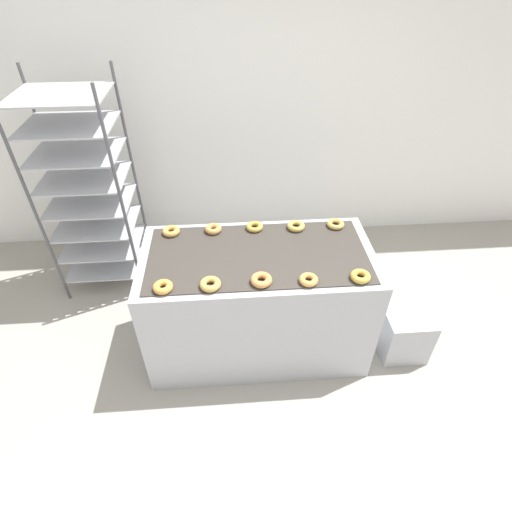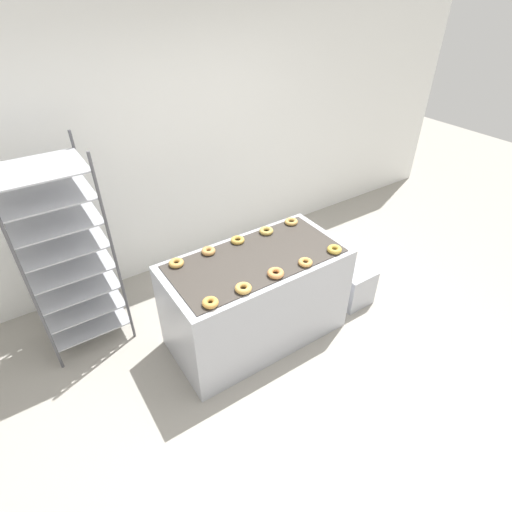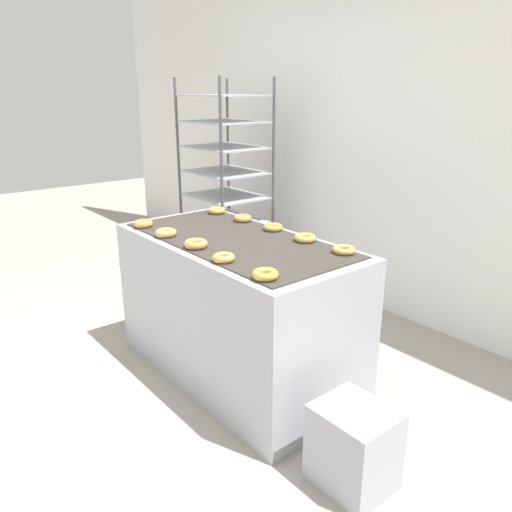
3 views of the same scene
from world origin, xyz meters
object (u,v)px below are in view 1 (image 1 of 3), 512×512
donut_near_rightmost (360,276)px  donut_far_rightmost (336,224)px  donut_near_left (210,284)px  donut_far_center (254,227)px  donut_near_center (262,280)px  donut_near_leftmost (163,287)px  donut_near_right (309,280)px  baking_rack_cart (88,190)px  donut_far_left (213,229)px  fryer_machine (258,302)px  donut_far_right (296,226)px  glaze_bin (404,334)px  donut_far_leftmost (171,231)px

donut_near_rightmost → donut_far_rightmost: size_ratio=1.00×
donut_near_left → donut_far_center: (0.30, 0.57, -0.00)m
donut_near_center → donut_near_leftmost: bearing=-178.4°
donut_near_center → donut_near_right: (0.27, -0.02, -0.00)m
baking_rack_cart → donut_near_center: baking_rack_cart is taller
donut_near_leftmost → donut_far_left: (0.29, 0.56, -0.00)m
fryer_machine → donut_near_center: bearing=-89.3°
donut_near_rightmost → donut_far_center: size_ratio=1.02×
donut_near_center → fryer_machine: bearing=90.7°
fryer_machine → donut_far_rightmost: size_ratio=12.61×
donut_far_rightmost → donut_near_right: bearing=-117.6°
donut_far_right → donut_near_right: bearing=-91.1°
donut_near_right → donut_far_left: (-0.56, 0.56, 0.00)m
glaze_bin → donut_far_rightmost: size_ratio=3.16×
donut_near_leftmost → glaze_bin: bearing=4.0°
donut_near_left → donut_far_leftmost: same height
fryer_machine → baking_rack_cart: bearing=146.1°
glaze_bin → donut_far_right: (-0.78, 0.44, 0.70)m
fryer_machine → donut_far_right: donut_far_right is taller
glaze_bin → donut_far_right: bearing=150.4°
donut_near_left → donut_near_rightmost: bearing=0.1°
donut_near_center → donut_near_rightmost: (0.59, -0.01, -0.00)m
donut_near_center → donut_far_left: same height
donut_far_center → donut_near_rightmost: bearing=-43.6°
donut_near_right → donut_near_rightmost: 0.31m
baking_rack_cart → donut_far_right: 1.67m
donut_near_center → donut_far_left: 0.62m
glaze_bin → donut_near_right: (-0.79, -0.11, 0.70)m
donut_far_right → donut_near_leftmost: bearing=-147.2°
donut_near_leftmost → donut_near_center: bearing=1.6°
baking_rack_cart → donut_far_leftmost: 0.92m
donut_far_center → donut_near_leftmost: bearing=-135.0°
donut_far_right → donut_far_left: bearing=179.4°
fryer_machine → donut_near_right: 0.60m
donut_near_leftmost → donut_far_leftmost: donut_near_leftmost is taller
fryer_machine → donut_far_left: donut_far_left is taller
donut_far_left → donut_far_rightmost: (0.86, -0.00, -0.00)m
donut_far_center → baking_rack_cart: bearing=155.7°
baking_rack_cart → fryer_machine: bearing=-33.9°
glaze_bin → donut_far_leftmost: 1.84m
donut_near_rightmost → donut_far_right: 0.63m
donut_near_right → donut_far_right: 0.56m
donut_near_left → donut_far_right: (0.59, 0.55, -0.00)m
donut_near_right → donut_far_leftmost: size_ratio=0.95×
donut_near_rightmost → donut_far_rightmost: bearing=92.2°
donut_far_leftmost → glaze_bin: bearing=-15.1°
glaze_bin → donut_near_rightmost: donut_near_rightmost is taller
fryer_machine → donut_near_leftmost: bearing=-153.5°
donut_near_leftmost → donut_near_right: 0.85m
glaze_bin → donut_far_center: bearing=156.9°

